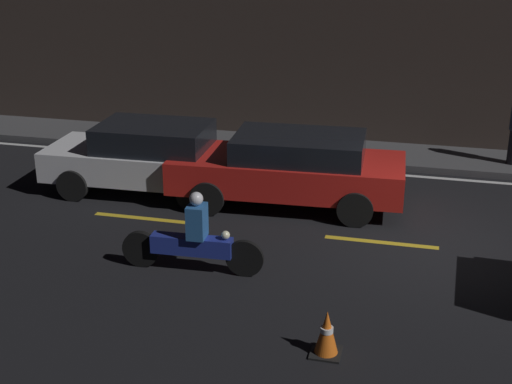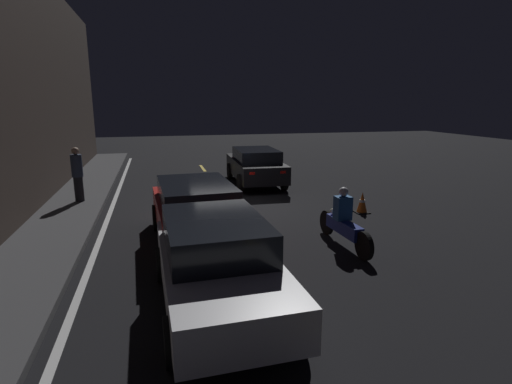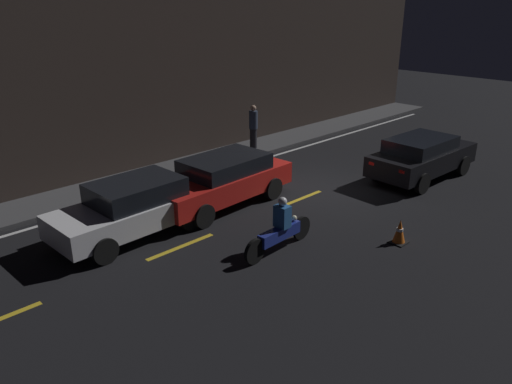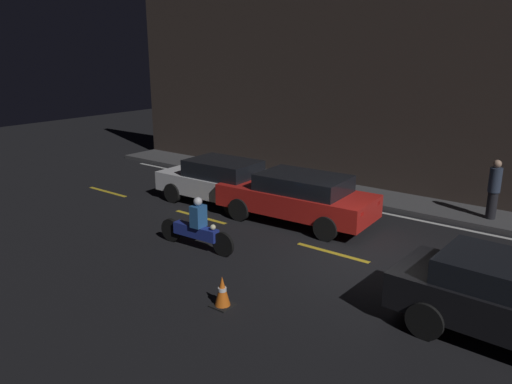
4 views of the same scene
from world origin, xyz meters
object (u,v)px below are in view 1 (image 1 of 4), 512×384
at_px(sedan_white, 148,156).
at_px(motorcycle, 192,240).
at_px(traffic_cone_near, 327,333).
at_px(taxi_red, 290,167).

height_order(sedan_white, motorcycle, sedan_white).
xyz_separation_m(sedan_white, traffic_cone_near, (4.52, -5.09, -0.46)).
distance_m(taxi_red, traffic_cone_near, 5.33).
bearing_deg(traffic_cone_near, sedan_white, 131.62).
distance_m(sedan_white, taxi_red, 3.00).
bearing_deg(taxi_red, sedan_white, -2.81).
relative_size(sedan_white, traffic_cone_near, 6.47).
relative_size(sedan_white, taxi_red, 0.89).
distance_m(sedan_white, traffic_cone_near, 6.82).
bearing_deg(sedan_white, traffic_cone_near, 130.10).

